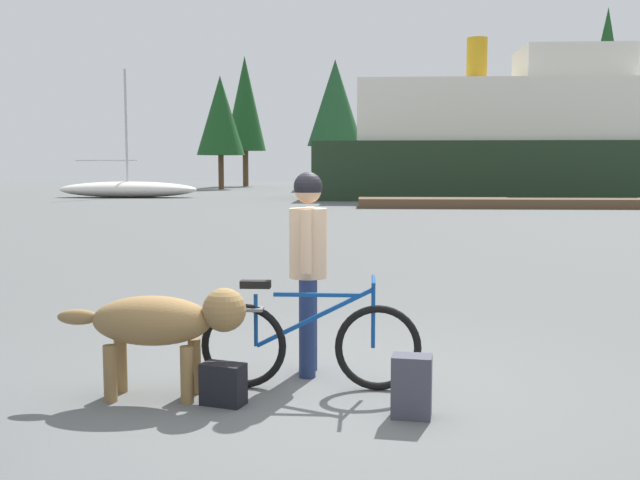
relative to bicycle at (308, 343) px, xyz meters
name	(u,v)px	position (x,y,z in m)	size (l,w,h in m)	color
ground_plane	(317,389)	(0.07, 0.01, -0.38)	(160.00, 160.00, 0.00)	#595B5B
bicycle	(308,343)	(0.00, 0.00, 0.00)	(1.76, 0.44, 0.90)	black
person_cyclist	(308,253)	(-0.04, 0.44, 0.67)	(0.32, 0.53, 1.73)	navy
dog	(163,323)	(-1.09, -0.29, 0.21)	(1.47, 0.45, 0.86)	olive
backpack	(412,386)	(0.78, -0.62, -0.15)	(0.28, 0.20, 0.45)	#3F3F4C
handbag_pannier	(223,384)	(-0.61, -0.43, -0.22)	(0.32, 0.18, 0.31)	black
dock_pier	(505,203)	(6.41, 26.49, -0.18)	(12.50, 2.29, 0.40)	brown
ferry_boat	(528,143)	(9.26, 35.58, 2.66)	(22.92, 7.36, 8.66)	#1E331E
sailboat_moored	(128,189)	(-13.03, 35.73, 0.11)	(7.92, 2.22, 7.18)	silver
pine_tree_far_left	(220,116)	(-10.66, 51.08, 5.22)	(3.67, 3.67, 8.63)	#4C331E
pine_tree_center	(335,103)	(-1.89, 51.34, 6.16)	(4.24, 4.24, 9.80)	#4C331E
pine_tree_far_right	(606,77)	(18.06, 50.99, 7.92)	(3.71, 3.71, 13.33)	#4C331E
pine_tree_mid_back	(245,104)	(-10.07, 59.19, 6.77)	(3.59, 3.59, 11.25)	#4C331E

